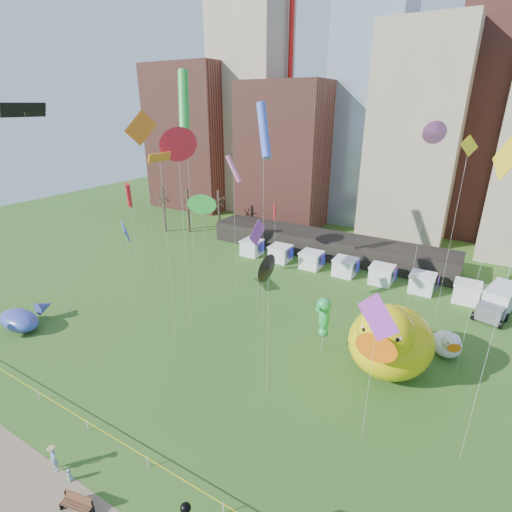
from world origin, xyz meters
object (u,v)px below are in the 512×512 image
Objects in this scene: whale_inflatable at (21,319)px; box_truck at (499,301)px; small_duck at (447,344)px; seahorse_green at (324,314)px; toddler at (69,475)px; park_bench at (77,503)px; big_duck at (390,339)px; seahorse_purple at (421,350)px; woman at (54,459)px.

whale_inflatable is 0.92× the size of box_truck.
seahorse_green is at bearing -174.59° from small_duck.
whale_inflatable is at bearing 146.39° from toddler.
whale_inflatable is 3.34× the size of park_bench.
big_duck reaches higher than small_duck.
whale_inflatable is (-28.70, -12.42, -2.89)m from seahorse_green.
seahorse_purple is at bearing -131.96° from small_duck.
seahorse_purple reaches higher than woman.
seahorse_purple is at bearing 59.36° from woman.
seahorse_purple is (-1.75, -4.70, 1.56)m from small_duck.
seahorse_green is at bearing 74.71° from woman.
park_bench is at bearing -34.66° from toddler.
big_duck reaches higher than toddler.
seahorse_green is at bearing -115.51° from box_truck.
whale_inflatable is at bearing -156.09° from seahorse_purple.
park_bench is at bearing -103.25° from box_truck.
toddler is (-2.09, 0.93, -0.08)m from park_bench.
box_truck reaches higher than whale_inflatable.
seahorse_purple is 0.57× the size of box_truck.
small_duck reaches higher than park_bench.
toddler is (-16.98, -21.56, -2.39)m from seahorse_purple.
seahorse_purple is (2.53, 0.70, -0.58)m from big_duck.
park_bench is 2.29m from toddler.
small_duck is 11.86m from seahorse_green.
toddler is at bearing -106.22° from box_truck.
small_duck reaches higher than toddler.
big_duck is at bearing -149.97° from small_duck.
small_duck is 1.98× the size of park_bench.
toddler is (-18.73, -26.26, -0.83)m from small_duck.
small_duck is 0.96× the size of seahorse_purple.
big_duck is 25.22m from park_bench.
small_duck reaches higher than whale_inflatable.
woman is 1.53m from toddler.
park_bench is (-14.88, -22.49, -2.31)m from seahorse_purple.
small_duck is 5.25m from seahorse_purple.
box_truck is at bearing 49.46° from small_duck.
woman is at bearing 152.88° from park_bench.
seahorse_purple is 2.06× the size of park_bench.
park_bench is at bearing -4.79° from woman.
small_duck is at bearing -94.26° from box_truck.
seahorse_green is 1.33× the size of seahorse_purple.
whale_inflatable is 3.82× the size of woman.
box_truck is 45.02m from woman.
seahorse_green is at bearing 24.32° from whale_inflatable.
woman is at bearing -124.78° from big_duck.
seahorse_green reaches higher than box_truck.
big_duck is at bearing 48.04° from park_bench.
small_duck is at bearing 62.34° from woman.
small_duck is 0.59× the size of whale_inflatable.
toddler is (20.28, -8.60, -0.60)m from whale_inflatable.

